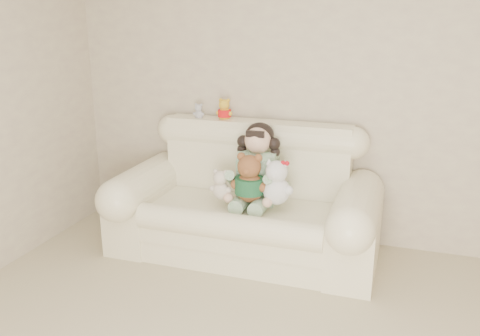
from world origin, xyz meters
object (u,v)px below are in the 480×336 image
(sofa, at_px, (244,193))
(cream_teddy, at_px, (221,182))
(seated_child, at_px, (258,163))
(white_cat, at_px, (277,178))
(brown_teddy, at_px, (250,173))

(sofa, distance_m, cream_teddy, 0.24)
(seated_child, xyz_separation_m, white_cat, (0.20, -0.19, -0.04))
(seated_child, distance_m, cream_teddy, 0.34)
(sofa, bearing_deg, cream_teddy, -134.28)
(sofa, distance_m, white_cat, 0.37)
(cream_teddy, bearing_deg, white_cat, 25.58)
(white_cat, xyz_separation_m, cream_teddy, (-0.43, -0.03, -0.07))
(brown_teddy, relative_size, white_cat, 1.08)
(brown_teddy, bearing_deg, seated_child, 93.87)
(brown_teddy, xyz_separation_m, cream_teddy, (-0.23, -0.02, -0.08))
(sofa, relative_size, white_cat, 5.08)
(white_cat, bearing_deg, cream_teddy, 171.49)
(sofa, xyz_separation_m, cream_teddy, (-0.14, -0.14, 0.12))
(seated_child, distance_m, white_cat, 0.28)
(brown_teddy, distance_m, cream_teddy, 0.24)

